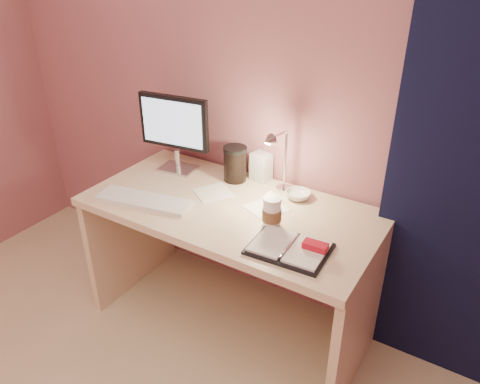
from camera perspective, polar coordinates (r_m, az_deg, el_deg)
The scene contains 13 objects.
room at distance 2.04m, azimuth 27.21°, elevation 5.03°, with size 3.50×3.50×3.50m.
desk at distance 2.38m, azimuth -0.15°, elevation -5.58°, with size 1.40×0.70×0.73m.
monitor at distance 2.48m, azimuth -7.93°, elevation 7.90°, with size 0.39×0.16×0.42m.
keyboard at distance 2.28m, azimuth -11.59°, elevation -1.01°, with size 0.47×0.14×0.02m, color white.
planner at distance 1.91m, azimuth 6.28°, elevation -6.78°, with size 0.33×0.25×0.05m.
paper_b at distance 2.19m, azimuth 3.24°, elevation -1.97°, with size 0.17×0.17×0.00m, color white.
paper_c at distance 2.32m, azimuth -3.27°, elevation -0.10°, with size 0.17×0.17×0.00m, color white.
coffee_cup at distance 2.04m, azimuth 3.90°, elevation -2.50°, with size 0.09×0.09×0.14m.
bowl at distance 2.28m, azimuth 7.10°, elevation -0.37°, with size 0.12×0.12×0.04m, color silver.
lotion_bottle at distance 2.15m, azimuth 3.68°, elevation -1.12°, with size 0.04×0.05×0.10m, color white.
dark_jar at distance 2.41m, azimuth -0.61°, elevation 3.25°, with size 0.12×0.12×0.17m, color black.
product_box at distance 2.42m, azimuth 2.58°, elevation 3.09°, with size 0.10×0.08×0.15m, color silver.
desk_lamp at distance 2.19m, azimuth 4.96°, elevation 4.13°, with size 0.10×0.21×0.33m.
Camera 1 is at (1.04, -0.22, 1.85)m, focal length 35.00 mm.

